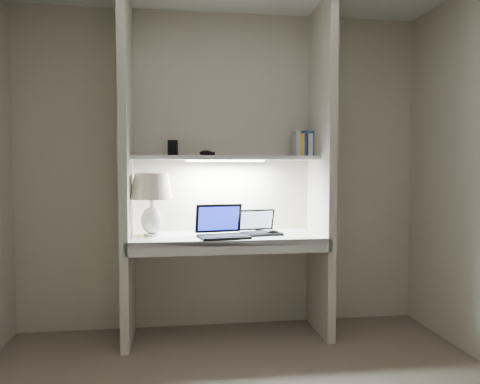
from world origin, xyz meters
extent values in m
cube|color=beige|center=(0.00, 1.50, 1.25)|extent=(3.20, 0.01, 2.50)
cube|color=beige|center=(-0.73, 1.23, 1.25)|extent=(0.06, 0.55, 2.50)
cube|color=beige|center=(0.73, 1.23, 1.25)|extent=(0.06, 0.55, 2.50)
cube|color=white|center=(0.00, 1.23, 0.75)|extent=(1.40, 0.55, 0.04)
cube|color=silver|center=(0.00, 0.96, 0.72)|extent=(1.46, 0.03, 0.10)
cube|color=silver|center=(0.00, 1.32, 1.35)|extent=(1.40, 0.36, 0.03)
cube|color=white|center=(0.00, 1.32, 1.33)|extent=(0.60, 0.04, 0.02)
cylinder|color=white|center=(-0.56, 1.25, 0.78)|extent=(0.12, 0.12, 0.02)
ellipsoid|color=white|center=(-0.56, 1.25, 0.89)|extent=(0.16, 0.16, 0.20)
cylinder|color=white|center=(-0.56, 1.25, 1.00)|extent=(0.03, 0.03, 0.08)
sphere|color=#FFD899|center=(-0.56, 1.25, 1.09)|extent=(0.05, 0.05, 0.05)
cube|color=black|center=(-0.04, 1.08, 0.78)|extent=(0.38, 0.29, 0.02)
cube|color=black|center=(-0.04, 1.08, 0.79)|extent=(0.32, 0.21, 0.00)
cube|color=black|center=(-0.06, 1.23, 0.90)|extent=(0.35, 0.12, 0.22)
cube|color=#1A29DF|center=(-0.06, 1.22, 0.90)|extent=(0.31, 0.10, 0.18)
cube|color=black|center=(0.26, 1.20, 0.78)|extent=(0.31, 0.24, 0.02)
cube|color=black|center=(0.26, 1.20, 0.79)|extent=(0.26, 0.17, 0.00)
cube|color=black|center=(0.24, 1.33, 0.87)|extent=(0.29, 0.10, 0.17)
cube|color=silver|center=(0.24, 1.32, 0.87)|extent=(0.25, 0.08, 0.14)
cube|color=silver|center=(-0.12, 1.39, 0.84)|extent=(0.11, 0.08, 0.15)
ellipsoid|color=black|center=(0.34, 1.18, 0.79)|extent=(0.12, 0.08, 0.04)
torus|color=black|center=(0.28, 1.36, 0.78)|extent=(0.12, 0.12, 0.01)
cube|color=yellow|center=(-0.64, 1.31, 0.77)|extent=(0.09, 0.09, 0.00)
cube|color=white|center=(0.73, 1.38, 1.45)|extent=(0.03, 0.13, 0.18)
cube|color=#2861A2|center=(0.70, 1.38, 1.47)|extent=(0.04, 0.13, 0.20)
cube|color=white|center=(0.67, 1.38, 1.45)|extent=(0.04, 0.13, 0.18)
cube|color=#2741A9|center=(0.63, 1.38, 1.47)|extent=(0.02, 0.13, 0.20)
cube|color=yellow|center=(0.60, 1.38, 1.45)|extent=(0.03, 0.13, 0.18)
cube|color=#B8BABE|center=(0.57, 1.38, 1.47)|extent=(0.04, 0.13, 0.20)
cube|color=black|center=(-0.40, 1.40, 1.43)|extent=(0.08, 0.06, 0.12)
ellipsoid|color=black|center=(-0.14, 1.40, 1.39)|extent=(0.11, 0.08, 0.04)
camera|label=1|loc=(-0.39, -2.24, 1.28)|focal=35.00mm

